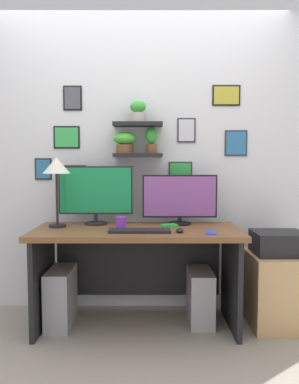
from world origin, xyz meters
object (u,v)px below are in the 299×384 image
object	(u,v)px
monitor_right	(179,199)
desk_lamp	(56,170)
desk	(136,255)
cell_phone	(210,232)
computer_tower_right	(199,296)
keyboard	(139,231)
scissors_tray	(168,226)
printer	(278,243)
coffee_mug	(120,223)
computer_mouse	(179,230)
computer_tower_left	(60,297)
drawer_cabinet	(277,289)
monitor_left	(95,193)

from	to	relation	value
monitor_right	desk_lamp	distance (m)	0.99
desk	cell_phone	size ratio (longest dim) A/B	11.05
desk	desk_lamp	world-z (taller)	desk_lamp
desk	computer_tower_right	xyz separation A→B (m)	(0.49, 0.02, -0.33)
desk	keyboard	xyz separation A→B (m)	(0.02, -0.20, 0.22)
keyboard	desk	bearing A→B (deg)	96.85
scissors_tray	printer	bearing A→B (deg)	-2.26
coffee_mug	scissors_tray	distance (m)	0.37
desk	keyboard	world-z (taller)	keyboard
monitor_right	cell_phone	bearing A→B (deg)	-64.78
coffee_mug	computer_tower_right	xyz separation A→B (m)	(0.61, 0.07, -0.59)
computer_mouse	computer_tower_left	size ratio (longest dim) A/B	0.21
monitor_right	coffee_mug	xyz separation A→B (m)	(-0.46, -0.21, -0.16)
cell_phone	scissors_tray	bearing A→B (deg)	146.59
monitor_right	drawer_cabinet	size ratio (longest dim) A/B	1.08
desk	scissors_tray	size ratio (longest dim) A/B	12.89
drawer_cabinet	printer	xyz separation A→B (m)	(0.00, 0.00, 0.36)
coffee_mug	scissors_tray	xyz separation A→B (m)	(0.36, 0.06, -0.03)
keyboard	computer_mouse	size ratio (longest dim) A/B	4.89
drawer_cabinet	printer	distance (m)	0.36
scissors_tray	monitor_left	bearing A→B (deg)	165.03
keyboard	coffee_mug	distance (m)	0.21
desk	computer_tower_right	world-z (taller)	desk
drawer_cabinet	monitor_left	bearing A→B (deg)	172.43
computer_mouse	keyboard	bearing A→B (deg)	177.65
monitor_left	drawer_cabinet	size ratio (longest dim) A/B	1.07
scissors_tray	printer	world-z (taller)	scissors_tray
drawer_cabinet	cell_phone	bearing A→B (deg)	-158.77
computer_mouse	coffee_mug	bearing A→B (deg)	159.53
cell_phone	computer_tower_left	world-z (taller)	cell_phone
desk	computer_mouse	bearing A→B (deg)	-33.98
scissors_tray	computer_tower_left	size ratio (longest dim) A/B	0.27
desk_lamp	printer	size ratio (longest dim) A/B	1.41
monitor_right	desk_lamp	bearing A→B (deg)	-171.53
monitor_left	cell_phone	bearing A→B (deg)	-24.99
desk_lamp	computer_tower_right	world-z (taller)	desk_lamp
printer	computer_mouse	bearing A→B (deg)	-166.54
monitor_left	desk	bearing A→B (deg)	-25.94
keyboard	desk_lamp	size ratio (longest dim) A/B	0.82
cell_phone	drawer_cabinet	xyz separation A→B (m)	(0.55, 0.21, -0.48)
computer_mouse	drawer_cabinet	world-z (taller)	computer_mouse
monitor_left	scissors_tray	xyz separation A→B (m)	(0.58, -0.16, -0.24)
computer_tower_left	monitor_left	bearing A→B (deg)	40.18
monitor_left	scissors_tray	distance (m)	0.65
computer_tower_right	desk	bearing A→B (deg)	-177.57
desk	computer_tower_right	size ratio (longest dim) A/B	3.77
desk	monitor_right	size ratio (longest dim) A/B	2.59
desk_lamp	cell_phone	distance (m)	1.25
computer_mouse	cell_phone	world-z (taller)	computer_mouse
cell_phone	drawer_cabinet	bearing A→B (deg)	28.96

